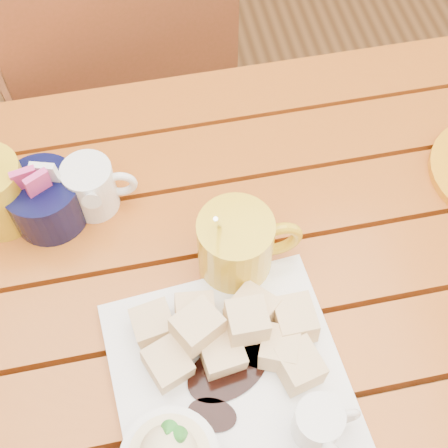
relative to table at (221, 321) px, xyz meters
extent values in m
plane|color=#502F16|center=(0.00, 0.00, -0.64)|extent=(5.00, 5.00, 0.00)
cube|color=#8C3D12|center=(0.00, -0.11, 0.09)|extent=(1.20, 0.11, 0.03)
cube|color=#8C3D12|center=(0.00, 0.00, 0.09)|extent=(1.20, 0.11, 0.03)
cube|color=#8C3D12|center=(0.00, 0.11, 0.09)|extent=(1.20, 0.11, 0.03)
cube|color=#8C3D12|center=(0.00, 0.23, 0.09)|extent=(1.20, 0.11, 0.03)
cube|color=#8C3D12|center=(0.00, 0.34, 0.09)|extent=(1.20, 0.11, 0.03)
cube|color=#8C3D12|center=(0.00, 0.36, 0.04)|extent=(1.12, 0.04, 0.08)
cylinder|color=#8C3D12|center=(0.55, 0.35, -0.28)|extent=(0.06, 0.06, 0.72)
cube|color=white|center=(-0.01, -0.12, 0.12)|extent=(0.30, 0.30, 0.02)
cube|color=gold|center=(0.08, -0.07, 0.14)|extent=(0.05, 0.05, 0.04)
cube|color=gold|center=(-0.04, -0.07, 0.17)|extent=(0.07, 0.07, 0.04)
cube|color=gold|center=(-0.02, -0.10, 0.14)|extent=(0.06, 0.06, 0.04)
cube|color=gold|center=(0.07, -0.13, 0.14)|extent=(0.06, 0.06, 0.04)
cube|color=gold|center=(-0.04, -0.05, 0.14)|extent=(0.05, 0.05, 0.04)
cube|color=gold|center=(0.02, -0.08, 0.17)|extent=(0.05, 0.05, 0.04)
cube|color=gold|center=(0.03, -0.05, 0.14)|extent=(0.07, 0.07, 0.04)
cube|color=gold|center=(-0.09, -0.05, 0.14)|extent=(0.06, 0.06, 0.04)
cube|color=gold|center=(-0.08, -0.10, 0.14)|extent=(0.06, 0.06, 0.04)
cube|color=gold|center=(0.05, -0.11, 0.14)|extent=(0.06, 0.06, 0.04)
cone|color=#2F8E2E|center=(-0.08, -0.20, 0.20)|extent=(0.04, 0.04, 0.03)
cone|color=#2F8E2E|center=(-0.09, -0.19, 0.20)|extent=(0.03, 0.03, 0.03)
cylinder|color=white|center=(0.07, -0.20, 0.15)|extent=(0.06, 0.06, 0.06)
cylinder|color=black|center=(0.07, -0.20, 0.18)|extent=(0.04, 0.04, 0.01)
cone|color=white|center=(0.07, -0.23, 0.17)|extent=(0.02, 0.02, 0.03)
torus|color=white|center=(0.10, -0.20, 0.15)|extent=(0.04, 0.01, 0.04)
cylinder|color=gold|center=(0.02, 0.03, 0.16)|extent=(0.10, 0.10, 0.11)
cylinder|color=black|center=(0.02, 0.03, 0.21)|extent=(0.08, 0.08, 0.01)
torus|color=gold|center=(0.08, 0.03, 0.16)|extent=(0.07, 0.02, 0.07)
cylinder|color=silver|center=(0.01, 0.04, 0.20)|extent=(0.03, 0.06, 0.14)
cylinder|color=white|center=(-0.15, 0.17, 0.15)|extent=(0.07, 0.07, 0.08)
cylinder|color=white|center=(-0.15, 0.17, 0.19)|extent=(0.06, 0.06, 0.01)
cone|color=white|center=(-0.15, 0.14, 0.18)|extent=(0.03, 0.03, 0.03)
torus|color=white|center=(-0.11, 0.17, 0.15)|extent=(0.05, 0.02, 0.05)
cylinder|color=black|center=(-0.21, 0.16, 0.15)|extent=(0.11, 0.11, 0.08)
cube|color=#D63A80|center=(-0.23, 0.16, 0.20)|extent=(0.04, 0.02, 0.05)
cube|color=white|center=(-0.20, 0.17, 0.20)|extent=(0.04, 0.02, 0.05)
cube|color=#D63A80|center=(-0.21, 0.15, 0.20)|extent=(0.04, 0.03, 0.05)
cube|color=brown|center=(-0.13, 0.72, -0.18)|extent=(0.57, 0.57, 0.03)
cylinder|color=brown|center=(-0.01, 0.96, -0.42)|extent=(0.04, 0.04, 0.45)
cylinder|color=brown|center=(-0.37, 0.84, -0.42)|extent=(0.04, 0.04, 0.45)
cylinder|color=brown|center=(0.11, 0.60, -0.42)|extent=(0.04, 0.04, 0.45)
cylinder|color=brown|center=(-0.25, 0.48, -0.42)|extent=(0.04, 0.04, 0.45)
cube|color=brown|center=(-0.07, 0.53, 0.07)|extent=(0.44, 0.17, 0.47)
camera|label=1|loc=(-0.07, -0.35, 0.86)|focal=50.00mm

